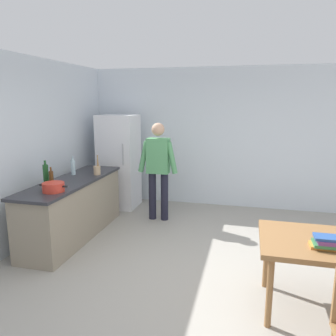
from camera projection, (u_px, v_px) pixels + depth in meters
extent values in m
plane|color=#9E998E|center=(194.00, 279.00, 3.87)|extent=(14.00, 14.00, 0.00)
cube|color=silver|center=(221.00, 138.00, 6.45)|extent=(6.40, 0.12, 2.70)
cube|color=silver|center=(6.00, 155.00, 4.41)|extent=(0.12, 5.60, 2.70)
cube|color=gray|center=(74.00, 210.00, 5.02)|extent=(0.60, 2.12, 0.86)
cube|color=#2D2D33|center=(72.00, 181.00, 4.93)|extent=(0.64, 2.20, 0.04)
cube|color=white|center=(119.00, 162.00, 6.42)|extent=(0.70, 0.64, 1.80)
cylinder|color=#B2B2B7|center=(123.00, 155.00, 6.01)|extent=(0.02, 0.02, 0.40)
cylinder|color=#1E1E2D|center=(152.00, 196.00, 5.80)|extent=(0.13, 0.13, 0.84)
cylinder|color=#1E1E2D|center=(165.00, 197.00, 5.75)|extent=(0.13, 0.13, 0.84)
cube|color=#519960|center=(158.00, 156.00, 5.63)|extent=(0.38, 0.22, 0.60)
sphere|color=tan|center=(158.00, 129.00, 5.54)|extent=(0.22, 0.22, 0.22)
cylinder|color=#519960|center=(144.00, 157.00, 5.65)|extent=(0.20, 0.09, 0.55)
cylinder|color=#519960|center=(172.00, 158.00, 5.53)|extent=(0.20, 0.09, 0.55)
cube|color=olive|center=(336.00, 245.00, 3.11)|extent=(1.40, 0.90, 0.05)
cylinder|color=olive|center=(270.00, 292.00, 2.99)|extent=(0.06, 0.06, 0.70)
cylinder|color=olive|center=(266.00, 257.00, 3.66)|extent=(0.06, 0.06, 0.70)
cylinder|color=red|center=(53.00, 187.00, 4.27)|extent=(0.28, 0.28, 0.12)
cube|color=black|center=(42.00, 185.00, 4.31)|extent=(0.06, 0.03, 0.02)
cube|color=black|center=(65.00, 186.00, 4.23)|extent=(0.06, 0.03, 0.02)
cylinder|color=tan|center=(97.00, 170.00, 5.26)|extent=(0.11, 0.11, 0.14)
cylinder|color=olive|center=(98.00, 162.00, 5.24)|extent=(0.02, 0.05, 0.22)
cylinder|color=olive|center=(97.00, 162.00, 5.22)|extent=(0.02, 0.04, 0.22)
cylinder|color=silver|center=(73.00, 167.00, 5.25)|extent=(0.07, 0.07, 0.24)
cylinder|color=silver|center=(73.00, 158.00, 5.22)|extent=(0.03, 0.03, 0.06)
cylinder|color=#5B3314|center=(51.00, 178.00, 4.59)|extent=(0.06, 0.06, 0.20)
cylinder|color=#5B3314|center=(51.00, 169.00, 4.56)|extent=(0.02, 0.02, 0.06)
cylinder|color=#1E5123|center=(46.00, 175.00, 4.64)|extent=(0.08, 0.08, 0.28)
cylinder|color=#1E5123|center=(45.00, 163.00, 4.61)|extent=(0.03, 0.03, 0.06)
cube|color=orange|center=(326.00, 246.00, 2.98)|extent=(0.27, 0.15, 0.03)
cube|color=#387A47|center=(328.00, 244.00, 2.96)|extent=(0.26, 0.18, 0.03)
cube|color=#753D7F|center=(329.00, 241.00, 2.95)|extent=(0.20, 0.18, 0.04)
cube|color=#284C8E|center=(329.00, 238.00, 2.94)|extent=(0.25, 0.16, 0.03)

